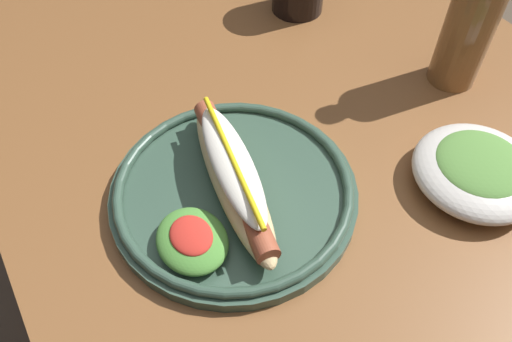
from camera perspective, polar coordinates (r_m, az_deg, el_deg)
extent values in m
cube|color=brown|center=(0.66, 9.54, 0.55)|extent=(1.20, 0.80, 0.04)
cylinder|color=brown|center=(1.19, -20.74, -0.80)|extent=(0.06, 0.06, 0.70)
cylinder|color=brown|center=(1.34, 4.79, 10.07)|extent=(0.06, 0.06, 0.70)
cylinder|color=#334C3D|center=(0.59, -2.47, -2.51)|extent=(0.29, 0.29, 0.02)
torus|color=#334C3D|center=(0.59, -2.51, -1.80)|extent=(0.28, 0.28, 0.01)
ellipsoid|color=#E0C184|center=(0.57, -2.56, -0.83)|extent=(0.25, 0.09, 0.04)
cylinder|color=#9E4C33|center=(0.57, -2.59, -0.34)|extent=(0.22, 0.07, 0.03)
ellipsoid|color=silver|center=(0.55, -2.66, 0.84)|extent=(0.19, 0.08, 0.02)
cylinder|color=yellow|center=(0.55, -2.69, 1.52)|extent=(0.19, 0.04, 0.01)
ellipsoid|color=#4C8C38|center=(0.54, -7.13, -7.69)|extent=(0.09, 0.07, 0.02)
ellipsoid|color=red|center=(0.53, -7.23, -7.12)|extent=(0.05, 0.04, 0.01)
cylinder|color=brown|center=(0.75, 22.65, 14.56)|extent=(0.07, 0.07, 0.17)
ellipsoid|color=silver|center=(0.65, 23.40, -0.02)|extent=(0.15, 0.15, 0.04)
ellipsoid|color=#56893D|center=(0.64, 23.79, 0.77)|extent=(0.11, 0.11, 0.02)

